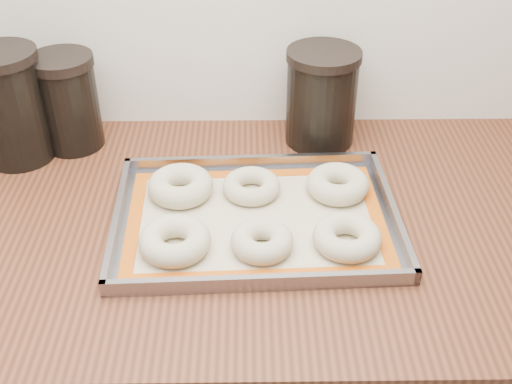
{
  "coord_description": "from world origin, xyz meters",
  "views": [
    {
      "loc": [
        0.14,
        0.83,
        1.55
      ],
      "look_at": [
        0.15,
        1.66,
        0.96
      ],
      "focal_mm": 45.0,
      "sensor_mm": 36.0,
      "label": 1
    }
  ],
  "objects_px": {
    "bagel_front_right": "(347,237)",
    "canister_right": "(321,97)",
    "bagel_front_left": "(175,241)",
    "bagel_back_mid": "(251,186)",
    "canister_left": "(10,106)",
    "bagel_front_mid": "(262,241)",
    "bagel_back_right": "(338,184)",
    "canister_mid": "(68,102)",
    "baking_tray": "(256,218)",
    "bagel_back_left": "(180,186)"
  },
  "relations": [
    {
      "from": "baking_tray",
      "to": "canister_mid",
      "type": "distance_m",
      "value": 0.44
    },
    {
      "from": "canister_left",
      "to": "bagel_back_mid",
      "type": "bearing_deg",
      "value": -17.33
    },
    {
      "from": "bagel_front_mid",
      "to": "bagel_front_right",
      "type": "relative_size",
      "value": 0.91
    },
    {
      "from": "bagel_back_left",
      "to": "canister_mid",
      "type": "xyz_separation_m",
      "value": [
        -0.22,
        0.18,
        0.07
      ]
    },
    {
      "from": "canister_mid",
      "to": "bagel_back_mid",
      "type": "bearing_deg",
      "value": -27.48
    },
    {
      "from": "bagel_front_right",
      "to": "canister_mid",
      "type": "distance_m",
      "value": 0.59
    },
    {
      "from": "bagel_front_mid",
      "to": "canister_mid",
      "type": "height_order",
      "value": "canister_mid"
    },
    {
      "from": "bagel_front_mid",
      "to": "bagel_back_right",
      "type": "relative_size",
      "value": 0.9
    },
    {
      "from": "bagel_back_right",
      "to": "canister_right",
      "type": "bearing_deg",
      "value": 94.27
    },
    {
      "from": "canister_mid",
      "to": "bagel_front_mid",
      "type": "bearing_deg",
      "value": -42.49
    },
    {
      "from": "bagel_front_left",
      "to": "canister_mid",
      "type": "xyz_separation_m",
      "value": [
        -0.23,
        0.33,
        0.07
      ]
    },
    {
      "from": "bagel_front_mid",
      "to": "bagel_front_right",
      "type": "height_order",
      "value": "same"
    },
    {
      "from": "bagel_back_right",
      "to": "bagel_front_right",
      "type": "bearing_deg",
      "value": -90.93
    },
    {
      "from": "baking_tray",
      "to": "bagel_front_mid",
      "type": "xyz_separation_m",
      "value": [
        0.01,
        -0.08,
        0.02
      ]
    },
    {
      "from": "bagel_back_mid",
      "to": "canister_mid",
      "type": "bearing_deg",
      "value": 152.52
    },
    {
      "from": "bagel_front_mid",
      "to": "canister_left",
      "type": "xyz_separation_m",
      "value": [
        -0.45,
        0.29,
        0.08
      ]
    },
    {
      "from": "bagel_back_mid",
      "to": "canister_mid",
      "type": "xyz_separation_m",
      "value": [
        -0.34,
        0.18,
        0.07
      ]
    },
    {
      "from": "bagel_back_mid",
      "to": "canister_left",
      "type": "bearing_deg",
      "value": 162.67
    },
    {
      "from": "bagel_front_left",
      "to": "bagel_back_right",
      "type": "height_order",
      "value": "same"
    },
    {
      "from": "canister_left",
      "to": "bagel_front_right",
      "type": "bearing_deg",
      "value": -25.59
    },
    {
      "from": "bagel_back_left",
      "to": "bagel_back_mid",
      "type": "relative_size",
      "value": 1.13
    },
    {
      "from": "bagel_front_left",
      "to": "canister_left",
      "type": "distance_m",
      "value": 0.43
    },
    {
      "from": "baking_tray",
      "to": "bagel_back_mid",
      "type": "xyz_separation_m",
      "value": [
        -0.01,
        0.07,
        0.01
      ]
    },
    {
      "from": "canister_left",
      "to": "canister_right",
      "type": "bearing_deg",
      "value": 5.23
    },
    {
      "from": "baking_tray",
      "to": "canister_left",
      "type": "height_order",
      "value": "canister_left"
    },
    {
      "from": "bagel_front_mid",
      "to": "bagel_back_right",
      "type": "distance_m",
      "value": 0.2
    },
    {
      "from": "bagel_back_left",
      "to": "canister_mid",
      "type": "height_order",
      "value": "canister_mid"
    },
    {
      "from": "bagel_front_right",
      "to": "canister_right",
      "type": "distance_m",
      "value": 0.34
    },
    {
      "from": "bagel_back_mid",
      "to": "bagel_back_right",
      "type": "xyz_separation_m",
      "value": [
        0.15,
        -0.0,
        0.0
      ]
    },
    {
      "from": "bagel_back_mid",
      "to": "canister_right",
      "type": "distance_m",
      "value": 0.24
    },
    {
      "from": "baking_tray",
      "to": "canister_right",
      "type": "relative_size",
      "value": 2.53
    },
    {
      "from": "bagel_front_right",
      "to": "canister_left",
      "type": "xyz_separation_m",
      "value": [
        -0.58,
        0.28,
        0.08
      ]
    },
    {
      "from": "bagel_front_left",
      "to": "bagel_front_mid",
      "type": "bearing_deg",
      "value": -0.51
    },
    {
      "from": "bagel_front_mid",
      "to": "canister_left",
      "type": "height_order",
      "value": "canister_left"
    },
    {
      "from": "baking_tray",
      "to": "canister_right",
      "type": "xyz_separation_m",
      "value": [
        0.13,
        0.26,
        0.09
      ]
    },
    {
      "from": "baking_tray",
      "to": "bagel_back_left",
      "type": "xyz_separation_m",
      "value": [
        -0.13,
        0.07,
        0.02
      ]
    },
    {
      "from": "canister_mid",
      "to": "bagel_back_right",
      "type": "bearing_deg",
      "value": -19.99
    },
    {
      "from": "bagel_back_left",
      "to": "baking_tray",
      "type": "bearing_deg",
      "value": -28.8
    },
    {
      "from": "canister_left",
      "to": "baking_tray",
      "type": "bearing_deg",
      "value": -25.31
    },
    {
      "from": "bagel_front_left",
      "to": "bagel_front_mid",
      "type": "relative_size",
      "value": 1.14
    },
    {
      "from": "bagel_front_mid",
      "to": "bagel_back_right",
      "type": "height_order",
      "value": "bagel_back_right"
    },
    {
      "from": "bagel_front_left",
      "to": "bagel_back_mid",
      "type": "relative_size",
      "value": 1.12
    },
    {
      "from": "bagel_front_left",
      "to": "bagel_back_mid",
      "type": "xyz_separation_m",
      "value": [
        0.12,
        0.15,
        -0.0
      ]
    },
    {
      "from": "baking_tray",
      "to": "canister_mid",
      "type": "height_order",
      "value": "canister_mid"
    },
    {
      "from": "canister_left",
      "to": "bagel_back_left",
      "type": "bearing_deg",
      "value": -23.82
    },
    {
      "from": "bagel_front_right",
      "to": "canister_right",
      "type": "bearing_deg",
      "value": 92.04
    },
    {
      "from": "bagel_back_mid",
      "to": "bagel_front_left",
      "type": "bearing_deg",
      "value": -128.47
    },
    {
      "from": "baking_tray",
      "to": "canister_right",
      "type": "height_order",
      "value": "canister_right"
    },
    {
      "from": "canister_left",
      "to": "bagel_front_mid",
      "type": "bearing_deg",
      "value": -32.39
    },
    {
      "from": "baking_tray",
      "to": "bagel_front_left",
      "type": "distance_m",
      "value": 0.15
    }
  ]
}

